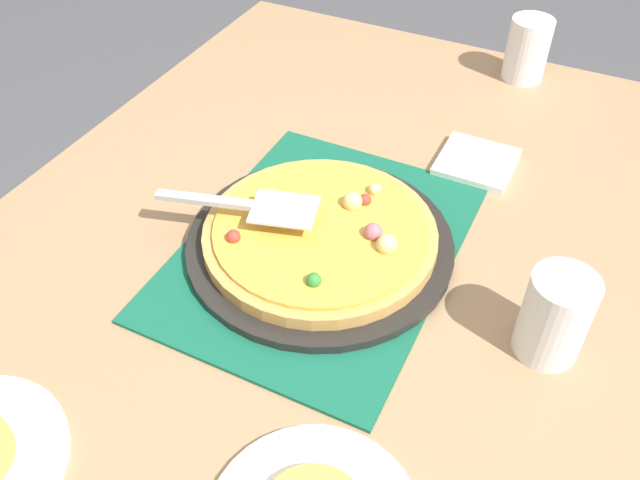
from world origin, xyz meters
TOP-DOWN VIEW (x-y plane):
  - dining_table at (0.00, 0.00)m, footprint 1.40×1.00m
  - placemat at (0.00, 0.00)m, footprint 0.48×0.36m
  - pizza_pan at (0.00, 0.00)m, footprint 0.38×0.38m
  - pizza at (-0.00, 0.00)m, footprint 0.33×0.33m
  - cup_near at (-0.62, 0.14)m, footprint 0.08×0.08m
  - cup_far at (0.03, 0.33)m, footprint 0.08×0.08m
  - pizza_server at (0.03, -0.09)m, footprint 0.10×0.23m
  - napkin_stack at (-0.29, 0.14)m, footprint 0.12×0.12m

SIDE VIEW (x-z plane):
  - dining_table at x=0.00m, z-range 0.27..1.02m
  - placemat at x=0.00m, z-range 0.75..0.76m
  - napkin_stack at x=-0.29m, z-range 0.75..0.77m
  - pizza_pan at x=0.00m, z-range 0.76..0.77m
  - pizza at x=0.00m, z-range 0.76..0.81m
  - cup_near at x=-0.62m, z-range 0.75..0.87m
  - cup_far at x=0.03m, z-range 0.75..0.87m
  - pizza_server at x=0.03m, z-range 0.82..0.82m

